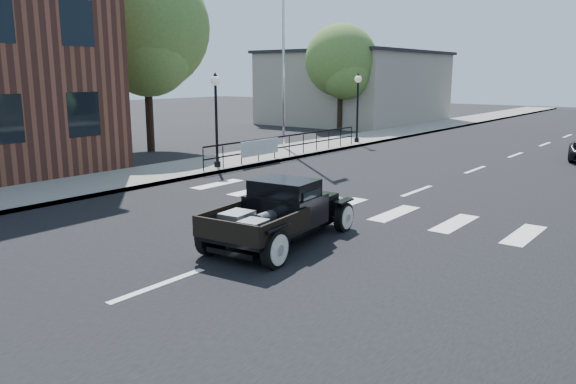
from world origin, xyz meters
The scene contains 13 objects.
ground centered at (0.00, 0.00, 0.00)m, with size 120.00×120.00×0.00m, color black.
road centered at (0.00, 15.00, 0.01)m, with size 14.00×80.00×0.02m, color black.
road_markings centered at (0.00, 10.00, 0.00)m, with size 12.00×60.00×0.06m, color silver, non-canonical shape.
sidewalk_left centered at (-8.50, 15.00, 0.07)m, with size 3.00×80.00×0.15m, color gray.
low_building_left centered at (-15.00, 28.00, 2.50)m, with size 10.00×12.00×5.00m, color #A29988.
railing centered at (-7.30, 10.00, 0.65)m, with size 0.08×10.00×1.00m, color black, non-canonical shape.
banner centered at (-7.22, 8.00, 0.45)m, with size 0.04×2.20×0.60m, color silver, non-canonical shape.
lamp_post_b centered at (-7.60, 6.00, 1.88)m, with size 0.36×0.36×3.46m, color black, non-canonical shape.
lamp_post_c centered at (-7.60, 16.00, 1.88)m, with size 0.36×0.36×3.46m, color black, non-canonical shape.
flagpole centered at (-9.20, 12.00, 6.16)m, with size 0.12×0.12×12.02m, color silver.
big_tree_near centered at (-14.00, 8.00, 4.26)m, with size 5.80×5.80×8.53m, color #4E6E2F, non-canonical shape.
big_tree_far centered at (-12.50, 22.00, 3.35)m, with size 4.56×4.56×6.69m, color #4E6E2F, non-canonical shape.
hotrod_pickup centered at (0.07, 0.21, 0.69)m, with size 1.87×4.01×1.39m, color black, non-canonical shape.
Camera 1 is at (7.26, -8.72, 3.52)m, focal length 35.00 mm.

